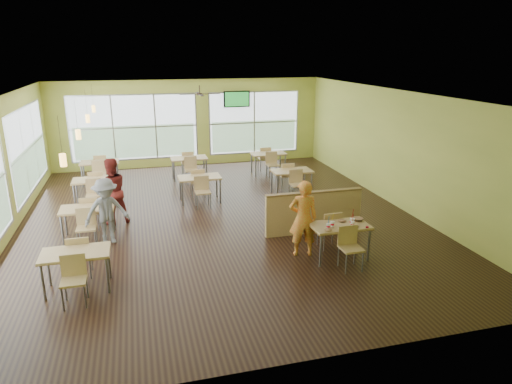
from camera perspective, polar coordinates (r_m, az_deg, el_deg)
The scene contains 20 objects.
room at distance 11.59m, azimuth -4.71°, elevation 4.18°, with size 12.00×12.04×3.20m.
window_bays at distance 14.47m, azimuth -17.37°, elevation 5.60°, with size 9.24×10.24×2.38m.
main_table at distance 9.72m, azimuth 10.44°, elevation -4.69°, with size 1.22×1.52×0.87m.
half_wall_divider at distance 11.00m, azimuth 7.23°, elevation -2.49°, with size 2.40×0.14×1.04m.
dining_tables at distance 13.35m, azimuth -10.37°, elevation 1.43°, with size 6.92×8.72×0.87m.
pendant_lights at distance 11.98m, azimuth -20.79°, elevation 7.71°, with size 0.11×7.31×0.86m.
ceiling_fan at distance 14.30m, azimuth -7.06°, elevation 12.09°, with size 1.25×1.25×0.29m.
tv_backwall at distance 17.51m, azimuth -2.42°, elevation 11.53°, with size 1.00×0.07×0.60m.
man_plaid at distance 9.68m, azimuth 5.92°, elevation -3.30°, with size 0.61×0.40×1.67m, color #F1541A.
patron_maroon at distance 11.97m, azimuth -17.62°, elevation 0.09°, with size 0.82×0.64×1.69m, color maroon.
patron_grey at distance 10.78m, azimuth -18.18°, elevation -2.31°, with size 0.99×0.57×1.53m, color slate.
cup_blue at distance 9.40m, azimuth 9.04°, elevation -4.22°, with size 0.08×0.08×0.30m.
cup_yellow at distance 9.51m, azimuth 9.53°, elevation -3.95°, with size 0.09×0.09×0.32m.
cup_red_near at distance 9.59m, azimuth 11.96°, elevation -3.93°, with size 0.09×0.09×0.31m.
cup_red_far at distance 9.69m, azimuth 11.92°, elevation -3.62°, with size 0.11×0.11×0.38m.
food_basket at distance 9.98m, azimuth 12.63°, elevation -3.32°, with size 0.24×0.24×0.05m.
ketchup_cup at distance 9.63m, azimuth 13.73°, elevation -4.28°, with size 0.07×0.07×0.03m, color #990213.
wrapper_left at distance 9.32m, azimuth 9.03°, elevation -4.68°, with size 0.16×0.14×0.04m, color #966B48.
wrapper_mid at distance 9.85m, azimuth 10.69°, elevation -3.53°, with size 0.18×0.16×0.04m, color #966B48.
wrapper_right at distance 9.59m, azimuth 12.38°, elevation -4.26°, with size 0.13×0.12×0.03m, color #966B48.
Camera 1 is at (-1.97, -11.11, 4.24)m, focal length 32.00 mm.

